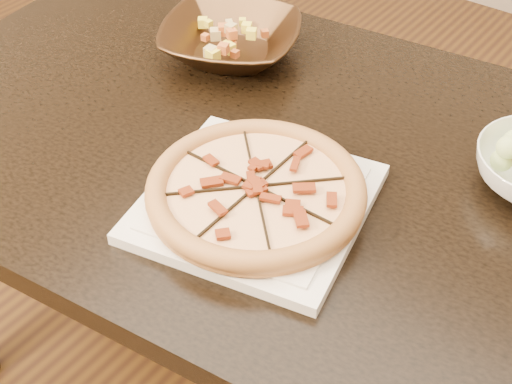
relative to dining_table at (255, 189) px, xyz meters
The scene contains 6 objects.
floor 0.69m from the dining_table, 146.43° to the left, with size 4.00×4.00×0.02m, color black.
dining_table is the anchor object (origin of this frame).
plate 0.21m from the dining_table, 52.58° to the right, with size 0.36×0.36×0.02m.
pizza 0.22m from the dining_table, 52.58° to the right, with size 0.31×0.31×0.03m.
bronze_bowl 0.29m from the dining_table, 137.17° to the left, with size 0.25×0.25×0.06m, color #412B18.
mixed_dish 0.32m from the dining_table, 137.33° to the left, with size 0.12×0.12×0.03m.
Camera 1 is at (0.75, -0.86, 1.44)m, focal length 50.00 mm.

